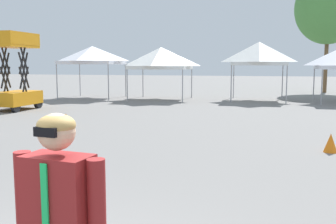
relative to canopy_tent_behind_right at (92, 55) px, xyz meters
The scene contains 7 objects.
canopy_tent_behind_right is the anchor object (origin of this frame).
canopy_tent_far_left 4.39m from the canopy_tent_behind_right, ahead, with size 3.49×3.49×3.09m.
canopy_tent_behind_left 10.05m from the canopy_tent_behind_right, ahead, with size 3.24×3.24×3.37m.
scissor_lift 6.99m from the canopy_tent_behind_right, 94.97° to the right, with size 1.43×2.32×3.51m.
tree_behind_tents_right 17.40m from the canopy_tent_behind_right, 31.13° to the left, with size 4.78×4.78×8.82m.
traffic_cone_lot_center 17.52m from the canopy_tent_behind_right, 45.45° to the right, with size 0.32×0.32×0.46m, color orange.
traffic_cone_near_barrier 11.81m from the canopy_tent_behind_right, 68.40° to the right, with size 0.32×0.32×0.48m, color orange.
Camera 1 is at (2.01, -2.61, 2.07)m, focal length 41.31 mm.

